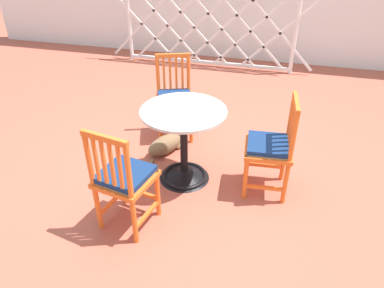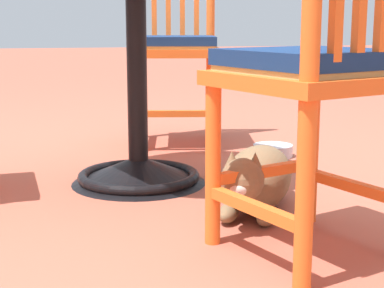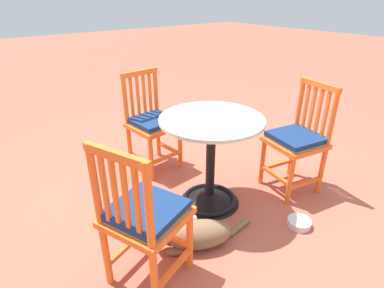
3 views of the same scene
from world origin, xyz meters
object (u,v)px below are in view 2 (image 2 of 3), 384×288
Objects in this scene: orange_chair_near_fence at (319,74)px; orange_chair_tucked_in at (176,48)px; cafe_table at (138,104)px; tabby_cat at (255,181)px; pet_water_bowl at (273,150)px.

orange_chair_tucked_in is at bearing -87.59° from orange_chair_near_fence.
cafe_table is 0.54m from tabby_cat.
cafe_table is 0.83× the size of orange_chair_near_fence.
orange_chair_tucked_in is 1.16m from tabby_cat.
cafe_table is 0.86m from orange_chair_near_fence.
orange_chair_tucked_in is 5.36× the size of pet_water_bowl.
pet_water_bowl is (-0.62, -0.32, -0.26)m from cafe_table.
pet_water_bowl is at bearing -113.63° from tabby_cat.
pet_water_bowl is (-0.35, 0.38, -0.42)m from orange_chair_tucked_in.
cafe_table is at bearing 68.82° from orange_chair_tucked_in.
cafe_table is 1.05× the size of tabby_cat.
pet_water_bowl is (-0.32, -0.73, -0.07)m from tabby_cat.
orange_chair_near_fence is at bearing 92.41° from orange_chair_tucked_in.
cafe_table reaches higher than tabby_cat.
cafe_table is at bearing -66.65° from orange_chair_near_fence.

